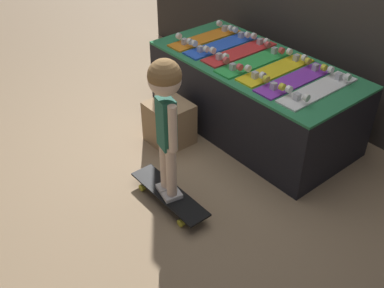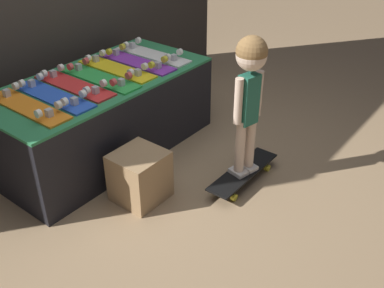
{
  "view_description": "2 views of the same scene",
  "coord_description": "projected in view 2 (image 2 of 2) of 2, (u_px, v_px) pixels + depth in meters",
  "views": [
    {
      "loc": [
        2.24,
        -1.89,
        2.22
      ],
      "look_at": [
        0.19,
        -0.2,
        0.3
      ],
      "focal_mm": 42.0,
      "sensor_mm": 36.0,
      "label": 1
    },
    {
      "loc": [
        -2.04,
        -1.89,
        1.99
      ],
      "look_at": [
        0.07,
        -0.23,
        0.33
      ],
      "focal_mm": 42.0,
      "sensor_mm": 36.0,
      "label": 2
    }
  ],
  "objects": [
    {
      "name": "skateboard_yellow_on_rack",
      "position": [
        116.0,
        68.0,
        3.54
      ],
      "size": [
        0.18,
        0.72,
        0.09
      ],
      "color": "yellow",
      "rests_on": "display_rack"
    },
    {
      "name": "skateboard_orange_on_rack",
      "position": [
        28.0,
        105.0,
        2.97
      ],
      "size": [
        0.18,
        0.72,
        0.09
      ],
      "color": "orange",
      "rests_on": "display_rack"
    },
    {
      "name": "display_rack",
      "position": [
        102.0,
        115.0,
        3.57
      ],
      "size": [
        1.77,
        0.85,
        0.63
      ],
      "color": "black",
      "rests_on": "ground_plane"
    },
    {
      "name": "skateboard_on_floor",
      "position": [
        243.0,
        173.0,
        3.31
      ],
      "size": [
        0.7,
        0.18,
        0.09
      ],
      "color": "black",
      "rests_on": "ground_plane"
    },
    {
      "name": "skateboard_purple_on_rack",
      "position": [
        137.0,
        61.0,
        3.66
      ],
      "size": [
        0.18,
        0.72,
        0.09
      ],
      "color": "purple",
      "rests_on": "display_rack"
    },
    {
      "name": "skateboard_blue_on_rack",
      "position": [
        53.0,
        95.0,
        3.12
      ],
      "size": [
        0.18,
        0.72,
        0.09
      ],
      "color": "blue",
      "rests_on": "display_rack"
    },
    {
      "name": "skateboard_white_on_rack",
      "position": [
        153.0,
        54.0,
        3.81
      ],
      "size": [
        0.18,
        0.72,
        0.09
      ],
      "color": "white",
      "rests_on": "display_rack"
    },
    {
      "name": "skateboard_green_on_rack",
      "position": [
        99.0,
        77.0,
        3.38
      ],
      "size": [
        0.18,
        0.72,
        0.09
      ],
      "color": "green",
      "rests_on": "display_rack"
    },
    {
      "name": "ground_plane",
      "position": [
        162.0,
        176.0,
        3.41
      ],
      "size": [
        16.0,
        16.0,
        0.0
      ],
      "primitive_type": "plane",
      "color": "#9E7F5B"
    },
    {
      "name": "storage_box",
      "position": [
        140.0,
        176.0,
        3.09
      ],
      "size": [
        0.34,
        0.32,
        0.36
      ],
      "color": "#A37F56",
      "rests_on": "ground_plane"
    },
    {
      "name": "child",
      "position": [
        250.0,
        81.0,
        2.93
      ],
      "size": [
        0.24,
        0.21,
        1.02
      ],
      "rotation": [
        0.0,
        0.0,
        -0.21
      ],
      "color": "silver",
      "rests_on": "skateboard_on_floor"
    },
    {
      "name": "skateboard_red_on_rack",
      "position": [
        74.0,
        84.0,
        3.27
      ],
      "size": [
        0.18,
        0.72,
        0.09
      ],
      "color": "red",
      "rests_on": "display_rack"
    }
  ]
}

